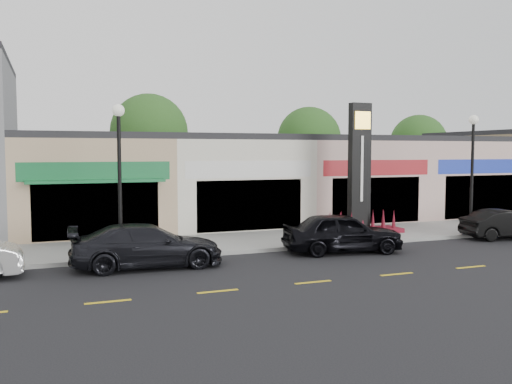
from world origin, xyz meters
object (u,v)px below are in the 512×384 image
pylon_sign (359,188)px  car_black_conv (507,224)px  lamp_east_near (472,161)px  car_black_sedan (342,232)px  car_dark_sedan (147,246)px  lamp_west_near (119,164)px

pylon_sign → car_black_conv: 6.79m
pylon_sign → car_black_conv: (5.88, -2.98, -1.61)m
lamp_east_near → car_black_sedan: (-7.74, -1.56, -2.69)m
car_black_sedan → car_black_conv: bearing=-78.4°
pylon_sign → car_dark_sedan: bearing=-162.4°
lamp_west_near → car_black_conv: bearing=-4.4°
pylon_sign → car_dark_sedan: size_ratio=1.17×
pylon_sign → car_black_sedan: bearing=-130.1°
lamp_east_near → car_dark_sedan: (-15.32, -1.57, -2.73)m
lamp_west_near → car_black_sedan: size_ratio=1.18×
lamp_west_near → car_black_conv: 17.17m
car_dark_sedan → car_black_sedan: car_black_sedan is taller
pylon_sign → lamp_east_near: bearing=-18.7°
lamp_east_near → lamp_west_near: bearing=180.0°
lamp_west_near → pylon_sign: bearing=8.8°
pylon_sign → car_black_sedan: (-2.74, -3.26, -1.49)m
pylon_sign → car_black_conv: size_ratio=1.49×
lamp_west_near → car_dark_sedan: lamp_west_near is taller
car_black_sedan → car_black_conv: 8.63m
lamp_east_near → car_black_sedan: size_ratio=1.18×
car_dark_sedan → lamp_east_near: bearing=-81.8°
car_black_sedan → car_black_conv: size_ratio=1.15×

